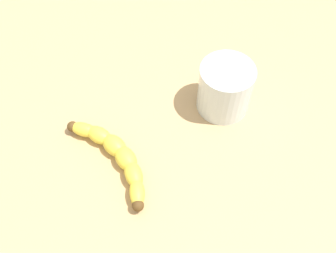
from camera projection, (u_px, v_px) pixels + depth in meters
The scene contains 3 objects.
wooden_tabletop at pixel (109, 137), 69.24cm from camera, with size 120.00×120.00×3.00cm, color tan.
banana at pixel (116, 155), 63.59cm from camera, with size 9.52×19.94×3.22cm.
smoothie_glass at pixel (225, 89), 67.52cm from camera, with size 9.44×9.44×9.43cm.
Camera 1 is at (-25.24, -29.02, 60.09)cm, focal length 41.28 mm.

